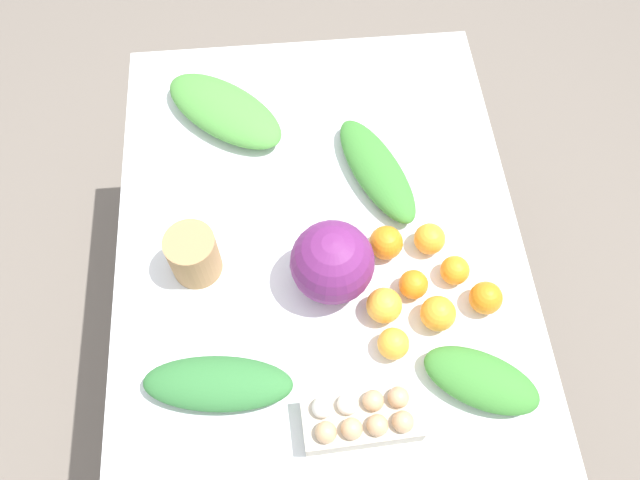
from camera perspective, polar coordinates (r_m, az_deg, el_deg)
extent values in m
plane|color=#70665B|center=(2.18, 0.00, -9.23)|extent=(8.00, 8.00, 0.00)
cube|color=silver|center=(1.52, 0.00, -0.62)|extent=(1.34, 0.98, 0.03)
cylinder|color=brown|center=(2.19, -12.90, 8.32)|extent=(0.06, 0.06, 0.69)
cylinder|color=brown|center=(2.21, 9.91, 10.00)|extent=(0.06, 0.06, 0.69)
sphere|color=#6B2366|center=(1.38, 1.13, -2.06)|extent=(0.19, 0.19, 0.19)
cube|color=beige|center=(1.34, 3.80, -16.03)|extent=(0.12, 0.25, 0.06)
sphere|color=tan|center=(1.29, 0.55, -17.18)|extent=(0.04, 0.04, 0.04)
sphere|color=tan|center=(1.29, 2.92, -16.86)|extent=(0.04, 0.04, 0.04)
sphere|color=tan|center=(1.30, 5.27, -16.52)|extent=(0.04, 0.04, 0.04)
sphere|color=tan|center=(1.30, 7.60, -16.15)|extent=(0.04, 0.04, 0.04)
sphere|color=white|center=(1.30, 0.24, -15.07)|extent=(0.04, 0.04, 0.04)
sphere|color=white|center=(1.30, 2.57, -14.76)|extent=(0.04, 0.04, 0.04)
sphere|color=tan|center=(1.31, 4.89, -14.43)|extent=(0.04, 0.04, 0.04)
sphere|color=tan|center=(1.31, 7.17, -14.09)|extent=(0.04, 0.04, 0.04)
cylinder|color=#A87F51|center=(1.45, -11.49, -1.34)|extent=(0.12, 0.12, 0.13)
ellipsoid|color=#3D8433|center=(1.39, 14.50, -12.29)|extent=(0.23, 0.28, 0.07)
ellipsoid|color=#4C933D|center=(1.71, -8.73, 11.63)|extent=(0.36, 0.38, 0.07)
ellipsoid|color=#3D8433|center=(1.59, 5.20, 6.40)|extent=(0.36, 0.23, 0.07)
ellipsoid|color=#337538|center=(1.37, -9.31, -12.83)|extent=(0.15, 0.33, 0.07)
sphere|color=orange|center=(1.50, 9.99, 0.11)|extent=(0.07, 0.07, 0.07)
sphere|color=orange|center=(1.42, 10.74, -6.62)|extent=(0.08, 0.08, 0.08)
sphere|color=orange|center=(1.47, 12.23, -2.72)|extent=(0.07, 0.07, 0.07)
sphere|color=orange|center=(1.44, 8.54, -4.04)|extent=(0.07, 0.07, 0.07)
sphere|color=#F9A833|center=(1.41, 5.88, -5.97)|extent=(0.08, 0.08, 0.08)
sphere|color=orange|center=(1.47, 6.06, -0.25)|extent=(0.08, 0.08, 0.08)
sphere|color=orange|center=(1.46, 14.92, -5.14)|extent=(0.08, 0.08, 0.08)
sphere|color=#F9A833|center=(1.38, 6.72, -9.39)|extent=(0.07, 0.07, 0.07)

